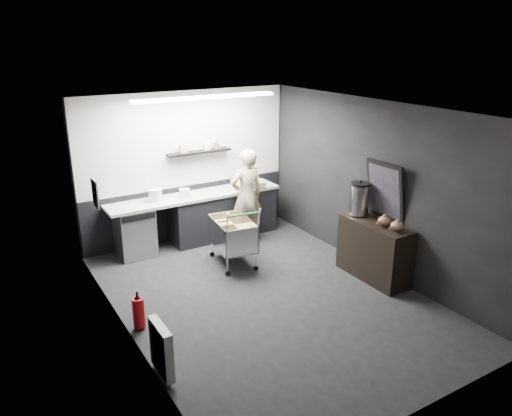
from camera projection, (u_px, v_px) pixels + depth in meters
floor at (267, 297)px, 7.25m from camera, size 5.50×5.50×0.00m
ceiling at (269, 110)px, 6.36m from camera, size 5.50×5.50×0.00m
wall_back at (187, 166)px, 9.03m from camera, size 5.50×0.00×5.50m
wall_front at (428, 294)px, 4.58m from camera, size 5.50×0.00×5.50m
wall_left at (123, 239)px, 5.83m from camera, size 0.00×5.50×5.50m
wall_right at (376, 188)px, 7.78m from camera, size 0.00×5.50×5.50m
kitchen_wall_panel at (186, 139)px, 8.85m from camera, size 3.95×0.02×1.70m
dado_panel at (189, 211)px, 9.29m from camera, size 3.95×0.02×1.00m
floating_shelf at (199, 152)px, 8.93m from camera, size 1.20×0.22×0.04m
wall_clock at (254, 116)px, 9.42m from camera, size 0.20×0.03×0.20m
poster at (95, 193)px, 6.82m from camera, size 0.02×0.30×0.40m
poster_red_band at (95, 189)px, 6.80m from camera, size 0.02×0.22×0.10m
radiator at (161, 349)px, 5.46m from camera, size 0.10×0.50×0.60m
ceiling_strip at (206, 97)px, 7.86m from camera, size 2.40×0.20×0.04m
prep_counter at (203, 217)px, 9.12m from camera, size 3.20×0.61×0.90m
person at (247, 196)px, 8.95m from camera, size 0.64×0.43×1.73m
shopping_cart at (233, 236)px, 8.15m from camera, size 0.68×1.01×1.04m
sideboard at (374, 242)px, 7.68m from camera, size 0.52×1.22×1.83m
fire_extinguisher at (139, 311)px, 6.40m from camera, size 0.15×0.15×0.51m
cardboard_box at (248, 184)px, 9.37m from camera, size 0.64×0.53×0.11m
pink_tub at (155, 195)px, 8.51m from camera, size 0.22×0.22×0.22m
white_container at (185, 193)px, 8.73m from camera, size 0.22×0.19×0.16m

